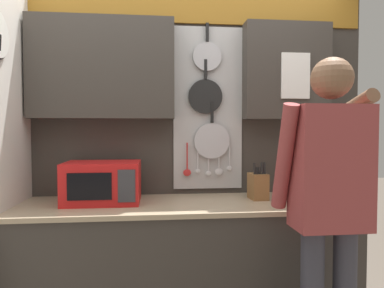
# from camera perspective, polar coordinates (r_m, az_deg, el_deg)

# --- Properties ---
(base_cabinet_counter) EXTENTS (2.21, 0.65, 0.89)m
(base_cabinet_counter) POSITION_cam_1_polar(r_m,az_deg,el_deg) (2.45, -0.84, -20.03)
(base_cabinet_counter) COLOR #38332D
(base_cabinet_counter) RESTS_ON ground_plane
(back_wall_unit) EXTENTS (2.78, 0.22, 2.42)m
(back_wall_unit) POSITION_cam_1_polar(r_m,az_deg,el_deg) (2.56, -1.81, 4.72)
(back_wall_unit) COLOR #38332D
(back_wall_unit) RESTS_ON ground_plane
(microwave) EXTENTS (0.49, 0.35, 0.27)m
(microwave) POSITION_cam_1_polar(r_m,az_deg,el_deg) (2.37, -14.64, -6.18)
(microwave) COLOR red
(microwave) RESTS_ON base_cabinet_counter
(knife_block) EXTENTS (0.12, 0.16, 0.26)m
(knife_block) POSITION_cam_1_polar(r_m,az_deg,el_deg) (2.45, 10.94, -6.86)
(knife_block) COLOR brown
(knife_block) RESTS_ON base_cabinet_counter
(utensil_crock) EXTENTS (0.13, 0.13, 0.35)m
(utensil_crock) POSITION_cam_1_polar(r_m,az_deg,el_deg) (2.57, 18.14, -6.87)
(utensil_crock) COLOR white
(utensil_crock) RESTS_ON base_cabinet_counter
(person) EXTENTS (0.54, 0.67, 1.75)m
(person) POSITION_cam_1_polar(r_m,az_deg,el_deg) (1.95, 21.84, -7.47)
(person) COLOR #383842
(person) RESTS_ON ground_plane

